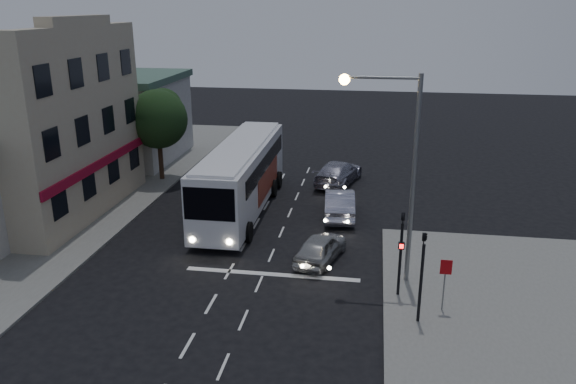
% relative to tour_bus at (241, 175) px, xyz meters
% --- Properties ---
extents(ground, '(120.00, 120.00, 0.00)m').
position_rel_tour_bus_xyz_m(ground, '(1.28, -10.04, -2.19)').
color(ground, black).
extents(sidewalk_near, '(12.00, 24.00, 0.12)m').
position_rel_tour_bus_xyz_m(sidewalk_near, '(14.28, -14.04, -2.13)').
color(sidewalk_near, slate).
rests_on(sidewalk_near, ground).
extents(sidewalk_far, '(12.00, 50.00, 0.12)m').
position_rel_tour_bus_xyz_m(sidewalk_far, '(-11.72, -2.04, -2.13)').
color(sidewalk_far, slate).
rests_on(sidewalk_far, ground).
extents(road_markings, '(8.00, 30.55, 0.01)m').
position_rel_tour_bus_xyz_m(road_markings, '(2.57, -6.73, -2.18)').
color(road_markings, silver).
rests_on(road_markings, ground).
extents(tour_bus, '(3.13, 13.21, 4.04)m').
position_rel_tour_bus_xyz_m(tour_bus, '(0.00, 0.00, 0.00)').
color(tour_bus, white).
rests_on(tour_bus, ground).
extents(car_suv, '(2.54, 4.23, 1.35)m').
position_rel_tour_bus_xyz_m(car_suv, '(5.30, -6.24, -1.51)').
color(car_suv, '#A2A2A2').
rests_on(car_suv, ground).
extents(car_sedan_a, '(2.04, 4.91, 1.58)m').
position_rel_tour_bus_xyz_m(car_sedan_a, '(5.80, -0.16, -1.40)').
color(car_sedan_a, '#A9A8BD').
rests_on(car_sedan_a, ground).
extents(car_sedan_b, '(3.41, 5.74, 1.56)m').
position_rel_tour_bus_xyz_m(car_sedan_b, '(5.28, 6.11, -1.41)').
color(car_sedan_b, gray).
rests_on(car_sedan_b, ground).
extents(traffic_signal_main, '(0.25, 0.35, 4.10)m').
position_rel_tour_bus_xyz_m(traffic_signal_main, '(8.88, -9.26, 0.23)').
color(traffic_signal_main, black).
rests_on(traffic_signal_main, sidewalk_near).
extents(traffic_signal_side, '(0.18, 0.15, 4.10)m').
position_rel_tour_bus_xyz_m(traffic_signal_side, '(9.58, -11.24, 0.23)').
color(traffic_signal_side, black).
rests_on(traffic_signal_side, sidewalk_near).
extents(regulatory_sign, '(0.45, 0.12, 2.20)m').
position_rel_tour_bus_xyz_m(regulatory_sign, '(10.58, -10.27, -0.59)').
color(regulatory_sign, slate).
rests_on(regulatory_sign, sidewalk_near).
extents(streetlight, '(3.32, 0.44, 9.00)m').
position_rel_tour_bus_xyz_m(streetlight, '(8.63, -7.84, 3.55)').
color(streetlight, slate).
rests_on(streetlight, sidewalk_near).
extents(main_building, '(10.12, 12.00, 11.00)m').
position_rel_tour_bus_xyz_m(main_building, '(-12.68, -2.04, 2.97)').
color(main_building, tan).
rests_on(main_building, sidewalk_far).
extents(low_building_north, '(9.40, 9.40, 6.50)m').
position_rel_tour_bus_xyz_m(low_building_north, '(-12.22, 9.96, 1.21)').
color(low_building_north, beige).
rests_on(low_building_north, sidewalk_far).
extents(street_tree, '(4.00, 4.00, 6.20)m').
position_rel_tour_bus_xyz_m(street_tree, '(-6.93, 4.99, 2.31)').
color(street_tree, black).
rests_on(street_tree, sidewalk_far).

